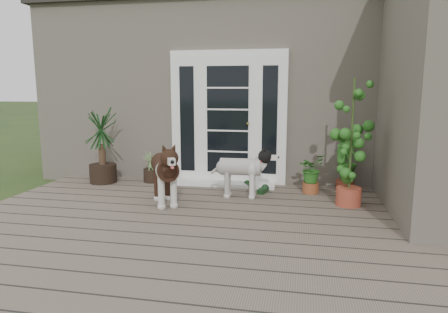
# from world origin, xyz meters

# --- Properties ---
(deck) EXTENTS (6.20, 4.60, 0.12)m
(deck) POSITION_xyz_m (0.00, 0.40, 0.06)
(deck) COLOR #6B5B4C
(deck) RESTS_ON ground
(house_main) EXTENTS (7.40, 4.00, 3.10)m
(house_main) POSITION_xyz_m (0.00, 4.65, 1.55)
(house_main) COLOR #665E54
(house_main) RESTS_ON ground
(roof_main) EXTENTS (7.60, 4.20, 0.20)m
(roof_main) POSITION_xyz_m (0.00, 4.65, 3.20)
(roof_main) COLOR #2D2826
(roof_main) RESTS_ON house_main
(door_unit) EXTENTS (1.90, 0.14, 2.15)m
(door_unit) POSITION_xyz_m (-0.20, 2.60, 1.19)
(door_unit) COLOR white
(door_unit) RESTS_ON deck
(door_step) EXTENTS (1.60, 0.40, 0.05)m
(door_step) POSITION_xyz_m (-0.20, 2.40, 0.14)
(door_step) COLOR white
(door_step) RESTS_ON deck
(brindle_dog) EXTENTS (0.77, 0.98, 0.75)m
(brindle_dog) POSITION_xyz_m (-0.79, 1.16, 0.50)
(brindle_dog) COLOR #361E13
(brindle_dog) RESTS_ON deck
(white_dog) EXTENTS (0.79, 0.36, 0.65)m
(white_dog) POSITION_xyz_m (0.15, 1.71, 0.45)
(white_dog) COLOR silver
(white_dog) RESTS_ON deck
(spider_plant) EXTENTS (0.61, 0.61, 0.58)m
(spider_plant) POSITION_xyz_m (-1.44, 2.40, 0.41)
(spider_plant) COLOR #9DAD6A
(spider_plant) RESTS_ON deck
(yucca) EXTENTS (0.87, 0.87, 1.21)m
(yucca) POSITION_xyz_m (-2.23, 2.18, 0.73)
(yucca) COLOR black
(yucca) RESTS_ON deck
(herb_a) EXTENTS (0.56, 0.56, 0.50)m
(herb_a) POSITION_xyz_m (1.14, 2.15, 0.37)
(herb_a) COLOR #26661D
(herb_a) RESTS_ON deck
(herb_b) EXTENTS (0.52, 0.52, 0.55)m
(herb_b) POSITION_xyz_m (1.66, 2.40, 0.40)
(herb_b) COLOR #275418
(herb_b) RESTS_ON deck
(herb_c) EXTENTS (0.51, 0.51, 0.59)m
(herb_c) POSITION_xyz_m (2.33, 2.40, 0.41)
(herb_c) COLOR #25641C
(herb_c) RESTS_ON deck
(sapling) EXTENTS (0.61, 0.61, 1.74)m
(sapling) POSITION_xyz_m (1.63, 1.59, 0.99)
(sapling) COLOR #18561C
(sapling) RESTS_ON deck
(clog_left) EXTENTS (0.24, 0.30, 0.08)m
(clog_left) POSITION_xyz_m (0.19, 2.31, 0.16)
(clog_left) COLOR #153516
(clog_left) RESTS_ON deck
(clog_right) EXTENTS (0.21, 0.32, 0.09)m
(clog_right) POSITION_xyz_m (0.44, 2.03, 0.16)
(clog_right) COLOR #143317
(clog_right) RESTS_ON deck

